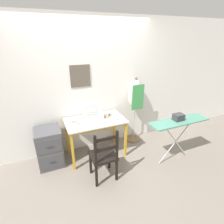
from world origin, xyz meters
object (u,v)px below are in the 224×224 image
(thread_spool_far_edge, at_px, (109,115))
(ironing_board, at_px, (179,123))
(dress_form, at_px, (135,98))
(scissors, at_px, (119,119))
(storage_box, at_px, (178,117))
(filing_cabinet, at_px, (50,147))
(wooden_chair, at_px, (104,156))
(thread_spool_near_machine, at_px, (105,117))
(sewing_machine, at_px, (95,112))
(thread_spool_mid_table, at_px, (108,117))
(fabric_bowl, at_px, (74,123))

(thread_spool_far_edge, distance_m, ironing_board, 1.27)
(thread_spool_far_edge, relative_size, dress_form, 0.03)
(scissors, xyz_separation_m, storage_box, (0.88, -0.57, 0.13))
(filing_cabinet, height_order, dress_form, dress_form)
(scissors, distance_m, wooden_chair, 0.79)
(filing_cabinet, distance_m, ironing_board, 2.33)
(dress_form, distance_m, ironing_board, 1.02)
(dress_form, bearing_deg, filing_cabinet, -175.69)
(scissors, height_order, ironing_board, ironing_board)
(thread_spool_far_edge, distance_m, dress_form, 0.69)
(thread_spool_near_machine, height_order, storage_box, storage_box)
(scissors, relative_size, thread_spool_near_machine, 3.17)
(sewing_machine, height_order, filing_cabinet, sewing_machine)
(ironing_board, bearing_deg, thread_spool_mid_table, 144.93)
(filing_cabinet, bearing_deg, thread_spool_near_machine, -1.70)
(thread_spool_far_edge, bearing_deg, ironing_board, -37.99)
(thread_spool_near_machine, xyz_separation_m, ironing_board, (1.10, -0.76, -0.00))
(sewing_machine, bearing_deg, scissors, -23.29)
(sewing_machine, distance_m, thread_spool_far_edge, 0.32)
(fabric_bowl, distance_m, filing_cabinet, 0.64)
(thread_spool_mid_table, height_order, dress_form, dress_form)
(thread_spool_far_edge, relative_size, ironing_board, 0.04)
(thread_spool_mid_table, height_order, wooden_chair, wooden_chair)
(dress_form, bearing_deg, scissors, -147.52)
(sewing_machine, relative_size, fabric_bowl, 2.31)
(sewing_machine, height_order, thread_spool_mid_table, sewing_machine)
(sewing_machine, relative_size, wooden_chair, 0.39)
(filing_cabinet, relative_size, dress_form, 0.49)
(scissors, xyz_separation_m, thread_spool_near_machine, (-0.21, 0.17, 0.02))
(dress_form, bearing_deg, ironing_board, -68.38)
(wooden_chair, bearing_deg, thread_spool_far_edge, 61.44)
(scissors, distance_m, thread_spool_mid_table, 0.22)
(sewing_machine, height_order, ironing_board, sewing_machine)
(thread_spool_near_machine, bearing_deg, ironing_board, -34.63)
(storage_box, bearing_deg, ironing_board, -64.93)
(sewing_machine, bearing_deg, ironing_board, -30.66)
(thread_spool_far_edge, distance_m, wooden_chair, 0.88)
(thread_spool_mid_table, distance_m, thread_spool_far_edge, 0.07)
(thread_spool_near_machine, bearing_deg, dress_form, 12.79)
(dress_form, relative_size, ironing_board, 1.32)
(fabric_bowl, relative_size, storage_box, 0.85)
(thread_spool_near_machine, height_order, filing_cabinet, thread_spool_near_machine)
(fabric_bowl, distance_m, ironing_board, 1.83)
(wooden_chair, xyz_separation_m, dress_form, (1.02, 0.85, 0.57))
(filing_cabinet, bearing_deg, thread_spool_far_edge, -0.42)
(thread_spool_near_machine, bearing_deg, storage_box, -34.04)
(dress_form, xyz_separation_m, storage_box, (0.36, -0.90, -0.12))
(ironing_board, bearing_deg, sewing_machine, 149.34)
(scissors, xyz_separation_m, dress_form, (0.52, 0.33, 0.25))
(scissors, height_order, thread_spool_near_machine, thread_spool_near_machine)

